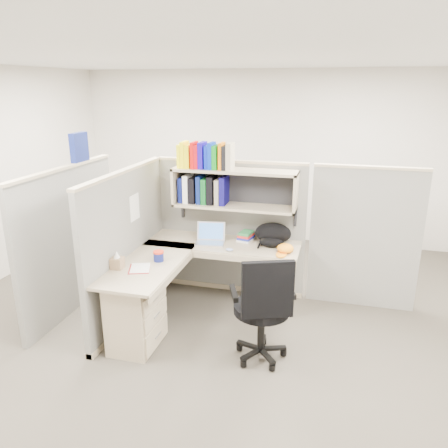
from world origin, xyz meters
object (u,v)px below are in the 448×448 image
(laptop, at_px, (210,234))
(task_chair, at_px, (262,325))
(snack_canister, at_px, (159,256))
(desk, at_px, (162,295))
(backpack, at_px, (272,235))

(laptop, bearing_deg, task_chair, -60.59)
(snack_canister, bearing_deg, desk, -62.21)
(desk, relative_size, snack_canister, 15.97)
(laptop, height_order, snack_canister, laptop)
(desk, distance_m, snack_canister, 0.39)
(desk, distance_m, backpack, 1.40)
(task_chair, bearing_deg, snack_canister, 162.04)
(task_chair, bearing_deg, backpack, 95.23)
(backpack, height_order, task_chair, task_chair)
(laptop, bearing_deg, snack_canister, -128.11)
(desk, xyz_separation_m, backpack, (0.96, 0.94, 0.41))
(desk, height_order, task_chair, task_chair)
(desk, bearing_deg, snack_canister, 117.79)
(laptop, bearing_deg, backpack, 2.63)
(backpack, height_order, snack_canister, backpack)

